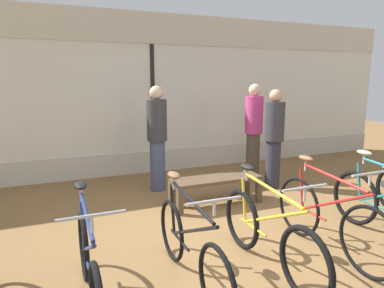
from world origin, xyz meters
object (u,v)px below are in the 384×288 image
Objects in this scene: customer_near_rack at (254,129)px; customer_mid_floor at (274,137)px; bicycle_center_left at (190,247)px; display_bench at (216,182)px; bicycle_center_right at (328,218)px; bicycle_left at (89,267)px; customer_by_window at (157,136)px; bicycle_center at (268,235)px.

customer_near_rack reaches higher than customer_mid_floor.
bicycle_center_left is 2.14m from display_bench.
bicycle_center_right reaches higher than bicycle_center_left.
customer_by_window is (1.46, 2.83, 0.58)m from bicycle_left.
bicycle_center_left is at bearing 179.42° from bicycle_center_right.
customer_by_window is at bearing 161.72° from customer_mid_floor.
bicycle_center is at bearing -126.56° from customer_mid_floor.
bicycle_left is at bearing 179.54° from bicycle_center_right.
customer_by_window is 1.03× the size of customer_mid_floor.
customer_mid_floor is (0.85, 2.21, 0.51)m from bicycle_center_right.
customer_by_window reaches higher than bicycle_center.
customer_mid_floor is at bearing 53.44° from bicycle_center.
customer_by_window is (0.55, 2.83, 0.58)m from bicycle_center_left.
bicycle_center is 3.36m from customer_near_rack.
bicycle_center is 1.88m from display_bench.
bicycle_left is 2.55m from bicycle_center_right.
bicycle_center_left is at bearing -0.24° from bicycle_left.
customer_by_window is (-1.09, 2.85, 0.55)m from bicycle_center_right.
customer_by_window is at bearing 78.92° from bicycle_center_left.
bicycle_center_right is at bearing -0.58° from bicycle_center_left.
bicycle_center is 1.00× the size of customer_mid_floor.
customer_near_rack is at bearing 39.78° from bicycle_left.
bicycle_center_left is 3.36m from customer_mid_floor.
display_bench is 1.34m from customer_by_window.
bicycle_center is 0.99× the size of bicycle_center_right.
customer_mid_floor is at bearing -88.10° from customer_near_rack.
bicycle_center_right is (2.55, -0.02, 0.03)m from bicycle_left.
customer_near_rack is at bearing 48.69° from bicycle_center_left.
customer_near_rack is 1.05× the size of customer_mid_floor.
bicycle_center is at bearing -119.84° from customer_near_rack.
customer_mid_floor reaches higher than display_bench.
bicycle_left is 4.07m from customer_mid_floor.
customer_near_rack reaches higher than bicycle_center_left.
bicycle_center_left is at bearing -123.04° from display_bench.
customer_mid_floor reaches higher than bicycle_center.
customer_near_rack is at bearing 60.16° from bicycle_center.
bicycle_center is 0.95× the size of customer_near_rack.
customer_mid_floor is (2.49, 2.19, 0.54)m from bicycle_center_left.
bicycle_left is 0.92× the size of customer_near_rack.
customer_mid_floor is at bearing 41.32° from bicycle_center_left.
customer_near_rack reaches higher than customer_by_window.
bicycle_center_right is at bearing -111.00° from customer_mid_floor.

